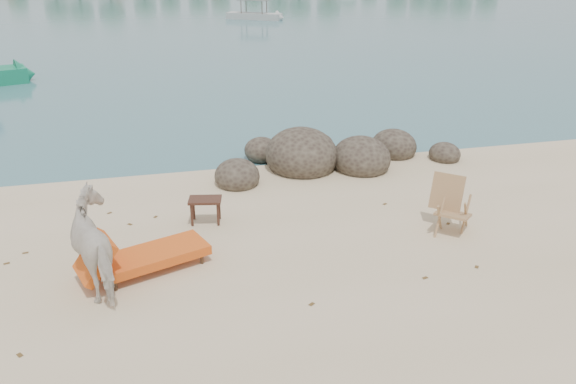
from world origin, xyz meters
The scene contains 7 objects.
boulders centered at (2.47, 5.66, 0.25)m, with size 6.31×2.89×1.32m.
cow centered at (-2.53, 1.26, 0.73)m, with size 0.79×1.72×1.46m, color white.
side_table centered at (-0.75, 3.11, 0.25)m, with size 0.62×0.40×0.50m, color #381F16, non-canonical shape.
lounge_chair centered at (-1.78, 1.59, 0.34)m, with size 2.28×0.80×0.68m, color #F0551C, non-canonical shape.
deck_chair centered at (3.73, 1.66, 0.51)m, with size 0.65×0.72×1.02m, color #A47652, non-canonical shape.
boat_mid centered at (6.81, 39.43, 1.24)m, with size 5.07×1.14×2.48m, color #B5B4B0, non-canonical shape.
dead_leaves centered at (-0.82, 1.39, 0.00)m, with size 8.17×6.61×0.00m.
Camera 1 is at (-1.49, -6.85, 4.89)m, focal length 35.00 mm.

